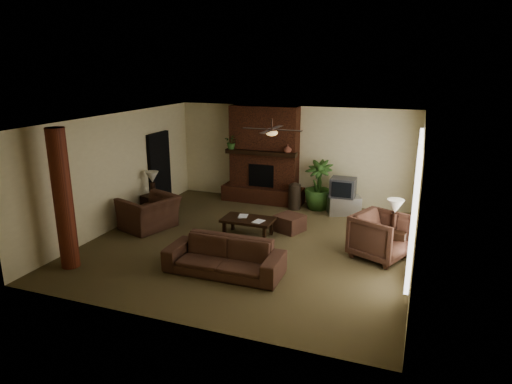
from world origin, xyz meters
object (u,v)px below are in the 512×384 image
at_px(armchair_right, 381,234).
at_px(floor_vase, 295,194).
at_px(tv_stand, 344,205).
at_px(side_table_left, 154,205).
at_px(log_column, 63,200).
at_px(ottoman, 290,223).
at_px(side_table_right, 395,241).
at_px(lamp_right, 395,209).
at_px(floor_plant, 318,195).
at_px(lamp_left, 152,179).
at_px(sofa, 224,251).
at_px(armchair_left, 149,207).
at_px(coffee_table, 248,221).

bearing_deg(armchair_right, floor_vase, 68.80).
bearing_deg(tv_stand, side_table_left, 179.98).
distance_m(log_column, floor_vase, 6.17).
distance_m(ottoman, side_table_right, 2.55).
bearing_deg(side_table_left, lamp_right, -3.79).
height_order(ottoman, floor_plant, floor_plant).
distance_m(side_table_left, lamp_left, 0.73).
height_order(log_column, ottoman, log_column).
bearing_deg(sofa, side_table_right, 34.34).
bearing_deg(armchair_right, lamp_left, 106.47).
bearing_deg(side_table_right, ottoman, 167.99).
xyz_separation_m(armchair_left, armchair_right, (5.51, 0.16, -0.02)).
xyz_separation_m(sofa, coffee_table, (-0.28, 1.99, -0.08)).
bearing_deg(coffee_table, lamp_right, 2.51).
distance_m(log_column, armchair_right, 6.41).
bearing_deg(side_table_right, armchair_left, -175.09).
relative_size(log_column, side_table_right, 5.09).
height_order(floor_plant, lamp_left, lamp_left).
relative_size(armchair_right, side_table_left, 1.91).
bearing_deg(lamp_left, armchair_left, -62.93).
height_order(sofa, armchair_right, armchair_right).
distance_m(armchair_right, lamp_left, 6.07).
bearing_deg(armchair_left, side_table_left, -133.87).
bearing_deg(floor_vase, lamp_right, -38.51).
height_order(armchair_right, floor_vase, armchair_right).
distance_m(sofa, ottoman, 2.71).
height_order(floor_vase, lamp_right, lamp_right).
height_order(sofa, ottoman, sofa).
xyz_separation_m(floor_plant, side_table_left, (-4.03, -2.06, -0.11)).
bearing_deg(lamp_left, armchair_right, -7.48).
distance_m(armchair_right, coffee_table, 3.06).
height_order(ottoman, lamp_right, lamp_right).
distance_m(coffee_table, lamp_right, 3.34).
distance_m(floor_plant, lamp_left, 4.57).
bearing_deg(lamp_right, armchair_right, -122.02).
relative_size(sofa, tv_stand, 2.70).
distance_m(armchair_left, ottoman, 3.47).
xyz_separation_m(sofa, side_table_right, (3.05, 2.11, -0.17)).
relative_size(floor_plant, lamp_right, 2.12).
height_order(lamp_left, lamp_right, same).
height_order(ottoman, lamp_left, lamp_left).
distance_m(log_column, side_table_left, 3.55).
xyz_separation_m(sofa, armchair_left, (-2.74, 1.61, 0.10)).
bearing_deg(ottoman, lamp_right, -11.71).
relative_size(coffee_table, lamp_right, 1.85).
height_order(sofa, floor_plant, sofa).
xyz_separation_m(ottoman, floor_vase, (-0.36, 1.72, 0.23)).
relative_size(log_column, side_table_left, 5.09).
relative_size(armchair_left, coffee_table, 1.04).
relative_size(floor_vase, side_table_left, 1.40).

